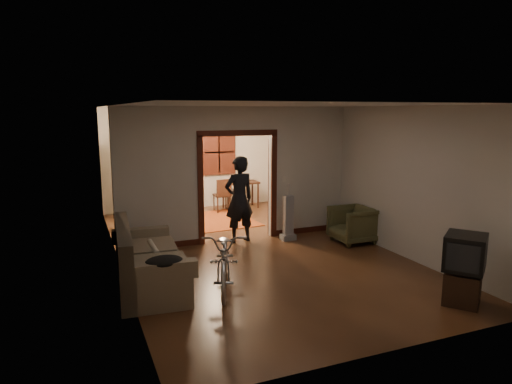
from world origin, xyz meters
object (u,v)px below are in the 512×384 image
person (239,199)px  desk (241,195)px  sofa (150,255)px  armchair (353,225)px  bicycle (225,258)px  locker (145,179)px

person → desk: (1.18, 3.13, -0.53)m
sofa → armchair: bearing=15.3°
person → bicycle: bearing=55.5°
locker → desk: locker is taller
desk → bicycle: bearing=-100.3°
bicycle → person: bearing=84.0°
sofa → person: size_ratio=1.20×
armchair → person: size_ratio=0.46×
armchair → desk: size_ratio=0.84×
bicycle → desk: size_ratio=1.85×
bicycle → locker: (-0.36, 5.48, 0.48)m
armchair → person: bearing=-113.0°
sofa → armchair: sofa is taller
sofa → locker: bearing=86.1°
sofa → bicycle: bearing=-21.8°
sofa → bicycle: sofa is taller
person → desk: person is taller
sofa → desk: sofa is taller
bicycle → locker: bearing=112.7°
armchair → desk: armchair is taller
person → desk: size_ratio=1.82×
sofa → locker: 5.04m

